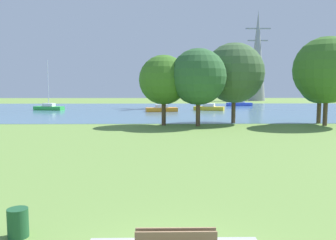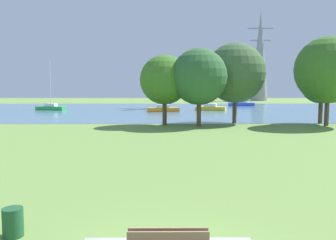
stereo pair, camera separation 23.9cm
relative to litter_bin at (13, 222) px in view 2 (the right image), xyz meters
name	(u,v)px [view 2 (the right image)]	position (x,y,z in m)	size (l,w,h in m)	color
ground_plane	(166,135)	(4.25, 20.07, -0.40)	(160.00, 160.00, 0.00)	olive
litter_bin	(13,222)	(0.00, 0.00, 0.00)	(0.56, 0.56, 0.80)	#1E512D
water_surface	(166,110)	(4.25, 48.07, -0.39)	(140.00, 40.00, 0.02)	teal
sailboat_green	(51,107)	(-14.44, 48.61, 0.08)	(5.02, 2.57, 8.04)	green
sailboat_yellow	(211,108)	(11.45, 47.63, 0.06)	(5.03, 2.94, 6.74)	yellow
sailboat_orange	(163,109)	(3.85, 45.02, 0.08)	(4.98, 2.28, 8.03)	orange
sailboat_blue	(241,104)	(18.88, 59.44, 0.04)	(4.93, 1.97, 5.16)	blue
tree_west_near	(165,80)	(4.10, 26.87, 4.22)	(5.02, 5.02, 7.14)	brown
tree_mid_shore	(199,77)	(7.51, 25.92, 4.51)	(5.59, 5.59, 7.72)	brown
tree_west_far	(235,73)	(11.65, 28.88, 4.98)	(6.43, 6.43, 8.61)	brown
tree_east_near	(329,70)	(20.45, 26.26, 5.19)	(6.68, 6.68, 8.94)	brown
tree_east_far	(322,83)	(20.73, 28.37, 3.93)	(4.41, 4.41, 6.55)	brown
electricity_pylon	(260,56)	(28.31, 82.63, 11.04)	(6.40, 4.40, 22.86)	gray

